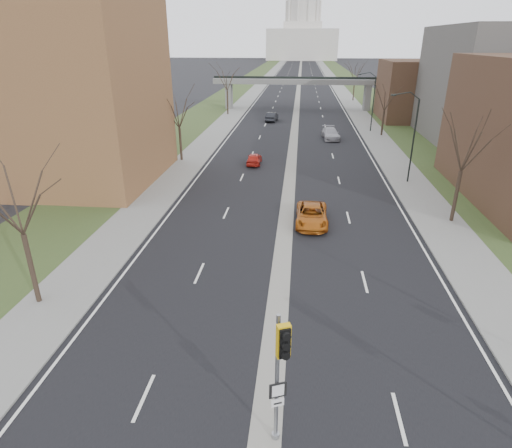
% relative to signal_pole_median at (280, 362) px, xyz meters
% --- Properties ---
extents(road_surface, '(20.00, 600.00, 0.01)m').
position_rel_signal_pole_median_xyz_m(road_surface, '(-0.48, 149.61, -3.71)').
color(road_surface, black).
rests_on(road_surface, ground).
extents(median_strip, '(1.20, 600.00, 0.02)m').
position_rel_signal_pole_median_xyz_m(median_strip, '(-0.48, 149.61, -3.71)').
color(median_strip, gray).
rests_on(median_strip, ground).
extents(sidewalk_right, '(4.00, 600.00, 0.12)m').
position_rel_signal_pole_median_xyz_m(sidewalk_right, '(11.52, 149.61, -3.65)').
color(sidewalk_right, gray).
rests_on(sidewalk_right, ground).
extents(sidewalk_left, '(4.00, 600.00, 0.12)m').
position_rel_signal_pole_median_xyz_m(sidewalk_left, '(-12.48, 149.61, -3.65)').
color(sidewalk_left, gray).
rests_on(sidewalk_left, ground).
extents(grass_verge_right, '(8.00, 600.00, 0.10)m').
position_rel_signal_pole_median_xyz_m(grass_verge_right, '(17.52, 149.61, -3.66)').
color(grass_verge_right, '#2D411E').
rests_on(grass_verge_right, ground).
extents(grass_verge_left, '(8.00, 600.00, 0.10)m').
position_rel_signal_pole_median_xyz_m(grass_verge_left, '(-18.48, 149.61, -3.66)').
color(grass_verge_left, '#2D411E').
rests_on(grass_verge_left, ground).
extents(apartment_building, '(25.00, 16.00, 22.00)m').
position_rel_signal_pole_median_xyz_m(apartment_building, '(-26.48, 29.61, 7.29)').
color(apartment_building, brown).
rests_on(apartment_building, ground).
extents(commercial_block_mid, '(18.00, 22.00, 15.00)m').
position_rel_signal_pole_median_xyz_m(commercial_block_mid, '(27.52, 51.61, 3.79)').
color(commercial_block_mid, '#56534F').
rests_on(commercial_block_mid, ground).
extents(commercial_block_far, '(14.00, 14.00, 10.00)m').
position_rel_signal_pole_median_xyz_m(commercial_block_far, '(21.52, 69.61, 1.29)').
color(commercial_block_far, '#503725').
rests_on(commercial_block_far, ground).
extents(pedestrian_bridge, '(34.00, 3.00, 6.45)m').
position_rel_signal_pole_median_xyz_m(pedestrian_bridge, '(-0.48, 79.61, 1.13)').
color(pedestrian_bridge, slate).
rests_on(pedestrian_bridge, ground).
extents(capitol, '(48.00, 42.00, 55.75)m').
position_rel_signal_pole_median_xyz_m(capitol, '(-0.48, 319.61, 14.88)').
color(capitol, silver).
rests_on(capitol, ground).
extents(streetlight_mid, '(2.61, 0.20, 8.70)m').
position_rel_signal_pole_median_xyz_m(streetlight_mid, '(10.51, 31.61, 3.24)').
color(streetlight_mid, black).
rests_on(streetlight_mid, sidewalk_right).
extents(streetlight_far, '(2.61, 0.20, 8.70)m').
position_rel_signal_pole_median_xyz_m(streetlight_far, '(10.51, 57.61, 3.24)').
color(streetlight_far, black).
rests_on(streetlight_far, sidewalk_right).
extents(tree_left_a, '(7.20, 7.20, 9.40)m').
position_rel_signal_pole_median_xyz_m(tree_left_a, '(-13.48, 7.61, 2.92)').
color(tree_left_a, '#382B21').
rests_on(tree_left_a, sidewalk_left).
extents(tree_left_b, '(6.75, 6.75, 8.81)m').
position_rel_signal_pole_median_xyz_m(tree_left_b, '(-13.48, 37.61, 2.51)').
color(tree_left_b, '#382B21').
rests_on(tree_left_b, sidewalk_left).
extents(tree_left_c, '(7.65, 7.65, 9.99)m').
position_rel_signal_pole_median_xyz_m(tree_left_c, '(-13.48, 71.61, 3.33)').
color(tree_left_c, '#382B21').
rests_on(tree_left_c, sidewalk_left).
extents(tree_right_a, '(7.20, 7.20, 9.40)m').
position_rel_signal_pole_median_xyz_m(tree_right_a, '(12.52, 21.61, 2.92)').
color(tree_right_a, '#382B21').
rests_on(tree_right_a, sidewalk_right).
extents(tree_right_b, '(6.30, 6.30, 8.22)m').
position_rel_signal_pole_median_xyz_m(tree_right_b, '(12.52, 54.61, 2.10)').
color(tree_right_b, '#382B21').
rests_on(tree_right_b, sidewalk_right).
extents(tree_right_c, '(7.65, 7.65, 9.99)m').
position_rel_signal_pole_median_xyz_m(tree_right_c, '(12.52, 94.61, 3.33)').
color(tree_right_c, '#382B21').
rests_on(tree_right_c, sidewalk_right).
extents(signal_pole_median, '(0.76, 0.89, 5.33)m').
position_rel_signal_pole_median_xyz_m(signal_pole_median, '(0.00, 0.00, 0.00)').
color(signal_pole_median, gray).
rests_on(signal_pole_median, ground).
extents(car_left_near, '(1.56, 3.87, 1.32)m').
position_rel_signal_pole_median_xyz_m(car_left_near, '(-4.75, 36.90, -3.05)').
color(car_left_near, '#AE1D13').
rests_on(car_left_near, ground).
extents(car_left_far, '(2.10, 4.80, 1.53)m').
position_rel_signal_pole_median_xyz_m(car_left_far, '(-4.63, 65.43, -2.95)').
color(car_left_far, black).
rests_on(car_left_far, ground).
extents(car_right_near, '(2.45, 5.24, 1.45)m').
position_rel_signal_pole_median_xyz_m(car_right_near, '(1.52, 20.10, -2.99)').
color(car_right_near, '#A75211').
rests_on(car_right_near, ground).
extents(car_right_mid, '(2.64, 5.54, 1.56)m').
position_rel_signal_pole_median_xyz_m(car_right_mid, '(4.78, 51.68, -2.94)').
color(car_right_mid, '#9B9AA1').
rests_on(car_right_mid, ground).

